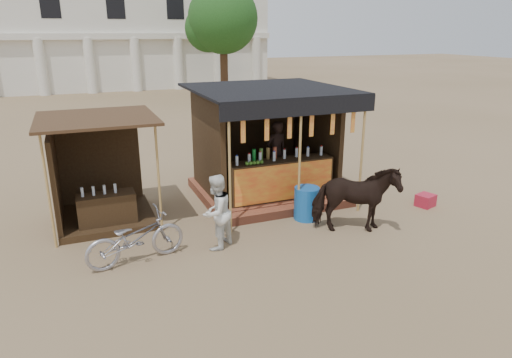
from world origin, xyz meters
name	(u,v)px	position (x,y,z in m)	size (l,w,h in m)	color
ground	(288,259)	(0.00, 0.00, 0.00)	(120.00, 120.00, 0.00)	#846B4C
main_stall	(267,157)	(1.02, 3.36, 1.03)	(3.60, 3.61, 2.78)	brown
secondary_stall	(95,185)	(-3.17, 3.24, 0.85)	(2.40, 2.40, 2.38)	#342413
cow	(355,199)	(1.82, 0.58, 0.74)	(0.80, 1.75, 1.48)	black
motorbike	(135,238)	(-2.64, 0.95, 0.48)	(0.64, 1.84, 0.97)	#9C9BA3
bystander	(216,212)	(-1.09, 0.97, 0.75)	(0.73, 0.57, 1.50)	silver
blue_barrel	(307,203)	(1.23, 1.59, 0.37)	(0.57, 0.57, 0.75)	#1659A9
red_crate	(425,200)	(4.30, 1.19, 0.15)	(0.41, 0.37, 0.30)	#A61B30
cooler	(343,193)	(2.58, 2.21, 0.23)	(0.72, 0.56, 0.46)	#1C7F45
background_building	(84,32)	(-2.00, 29.94, 3.98)	(26.00, 7.45, 8.18)	silver
tree	(220,21)	(5.81, 22.14, 4.63)	(4.50, 4.40, 7.00)	#382314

